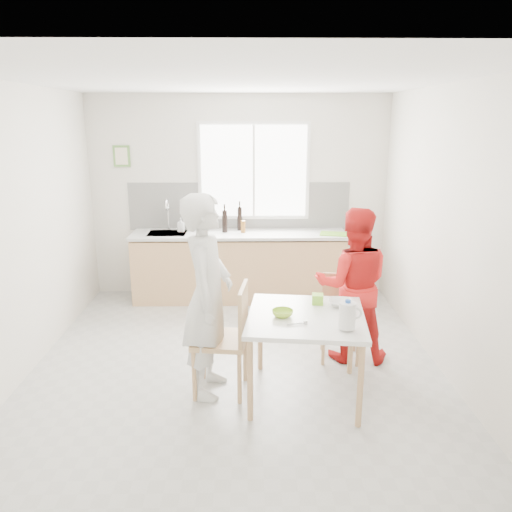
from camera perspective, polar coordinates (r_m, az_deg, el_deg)
The scene contains 21 objects.
ground at distance 5.09m, azimuth -2.24°, elevation -12.43°, with size 4.50×4.50×0.00m, color #B7B7B2.
room_shell at distance 4.56m, azimuth -2.46°, elevation 6.18°, with size 4.50×4.50×4.50m.
window at distance 6.76m, azimuth -0.26°, elevation 9.67°, with size 1.50×0.06×1.30m.
backsplash at distance 6.84m, azimuth -1.94°, elevation 5.71°, with size 3.00×0.02×0.65m, color white.
picture_frame at distance 6.95m, azimuth -15.11°, elevation 10.96°, with size 0.22×0.03×0.28m.
kitchen_counter at distance 6.74m, azimuth -1.95°, elevation -1.48°, with size 2.84×0.64×1.37m.
dining_table at distance 4.33m, azimuth 5.73°, elevation -7.68°, with size 1.09×1.09×0.76m.
chair_left at distance 4.43m, azimuth -3.17°, elevation -8.94°, with size 0.51×0.51×1.00m.
chair_far at distance 5.18m, azimuth 9.61°, elevation -6.39°, with size 0.44×0.44×0.86m.
person_white at distance 4.33m, azimuth -5.54°, elevation -4.63°, with size 0.65×0.43×1.79m, color silver.
person_red at distance 5.05m, azimuth 10.98°, elevation -3.29°, with size 0.76×0.59×1.56m, color red.
bowl_green at distance 4.25m, azimuth 3.05°, elevation -6.55°, with size 0.18×0.18×0.06m, color #9ED330.
bowl_white at distance 4.54m, azimuth 9.59°, elevation -5.31°, with size 0.22×0.22×0.05m, color white.
milk_jug at distance 4.01m, azimuth 10.45°, elevation -6.65°, with size 0.18×0.13×0.23m.
green_box at distance 4.55m, azimuth 7.05°, elevation -4.91°, with size 0.10×0.10×0.09m, color #85D531.
spoon at distance 4.10m, azimuth 4.62°, elevation -7.72°, with size 0.01×0.01×0.16m, color #A5A5AA.
cutting_board at distance 6.60m, azimuth 8.88°, elevation 2.52°, with size 0.35×0.25×0.01m, color #6FBA2B.
wine_bottle_a at distance 6.74m, azimuth -1.87°, elevation 4.31°, with size 0.07×0.07×0.32m, color black.
wine_bottle_b at distance 6.63m, azimuth -3.60°, elevation 4.01°, with size 0.07×0.07×0.30m, color black.
jar_amber at distance 6.60m, azimuth -1.47°, elevation 3.37°, with size 0.06×0.06×0.16m, color brown.
soap_bottle at distance 6.73m, azimuth -8.58°, elevation 3.56°, with size 0.08×0.09×0.19m, color #999999.
Camera 1 is at (0.12, -4.50, 2.37)m, focal length 35.00 mm.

